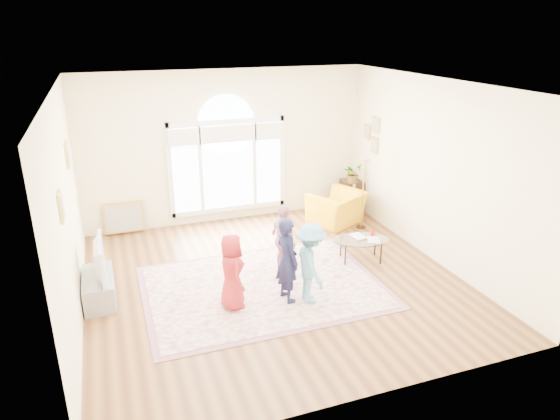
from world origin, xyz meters
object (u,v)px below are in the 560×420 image
object	(u,v)px
tv_console	(99,288)
coffee_table	(361,240)
armchair	(337,208)
area_rug	(263,287)
television	(95,259)

from	to	relation	value
tv_console	coffee_table	world-z (taller)	coffee_table
tv_console	coffee_table	bearing A→B (deg)	-1.49
coffee_table	armchair	world-z (taller)	armchair
tv_console	area_rug	bearing A→B (deg)	-10.69
tv_console	armchair	distance (m)	5.12
area_rug	armchair	distance (m)	3.18
television	armchair	bearing A→B (deg)	18.76
area_rug	coffee_table	bearing A→B (deg)	10.23
coffee_table	armchair	size ratio (longest dim) A/B	1.07
area_rug	coffee_table	distance (m)	2.04
area_rug	television	xyz separation A→B (m)	(-2.50, 0.47, 0.70)
coffee_table	tv_console	bearing A→B (deg)	-167.68
armchair	area_rug	bearing A→B (deg)	15.25
tv_console	television	distance (m)	0.50
area_rug	armchair	world-z (taller)	armchair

